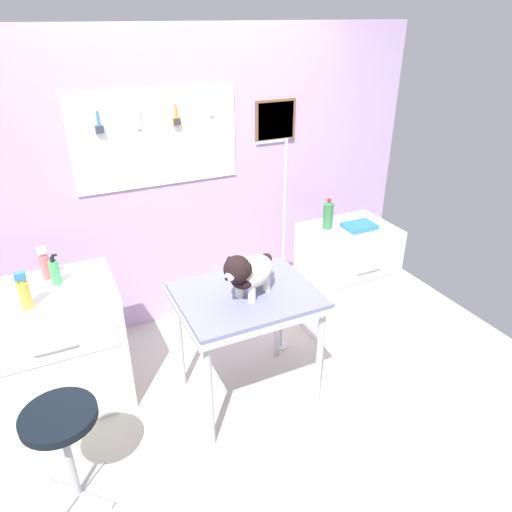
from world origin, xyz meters
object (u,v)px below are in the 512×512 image
stool (62,428)px  soda_bottle (328,215)px  cabinet_right (345,277)px  counter_left (58,348)px  grooming_arm (282,261)px  spray_bottle_tall (55,272)px  dog (248,272)px  grooming_table (247,305)px

stool → soda_bottle: (2.08, 0.83, 0.47)m
cabinet_right → soda_bottle: 0.57m
stool → counter_left: bearing=87.0°
grooming_arm → stool: (-1.60, -0.67, -0.26)m
grooming_arm → cabinet_right: (0.64, 0.08, -0.33)m
spray_bottle_tall → dog: bearing=-28.9°
counter_left → soda_bottle: soda_bottle is taller
soda_bottle → spray_bottle_tall: bearing=-179.9°
counter_left → stool: (-0.04, -0.79, 0.07)m
dog → spray_bottle_tall: 1.18m
dog → cabinet_right: (1.09, 0.49, -0.56)m
grooming_table → grooming_arm: bearing=39.5°
stool → spray_bottle_tall: bearing=81.6°
counter_left → cabinet_right: counter_left is taller
dog → soda_bottle: 1.09m
soda_bottle → counter_left: bearing=-178.8°
cabinet_right → soda_bottle: soda_bottle is taller
grooming_arm → spray_bottle_tall: 1.50m
grooming_table → cabinet_right: (1.09, 0.45, -0.30)m
spray_bottle_tall → soda_bottle: size_ratio=0.84×
grooming_table → soda_bottle: size_ratio=3.63×
grooming_table → stool: bearing=-165.4°
grooming_table → soda_bottle: 1.09m
dog → counter_left: (-1.11, 0.53, -0.55)m
counter_left → stool: 0.79m
dog → stool: bearing=-167.3°
stool → spray_bottle_tall: 0.95m
grooming_arm → soda_bottle: grooming_arm is taller
counter_left → spray_bottle_tall: bearing=26.4°
grooming_arm → stool: 1.75m
spray_bottle_tall → soda_bottle: 1.96m
dog → spray_bottle_tall: dog is taller
grooming_arm → counter_left: (-1.56, 0.12, -0.33)m
grooming_table → dog: (-0.01, -0.04, 0.26)m
grooming_table → spray_bottle_tall: 1.18m
dog → cabinet_right: bearing=24.3°
grooming_table → grooming_arm: grooming_arm is taller
grooming_arm → soda_bottle: bearing=18.6°
dog → soda_bottle: (0.93, 0.57, -0.01)m
soda_bottle → stool: bearing=-158.3°
counter_left → spray_bottle_tall: size_ratio=4.38×
dog → grooming_table: bearing=78.8°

